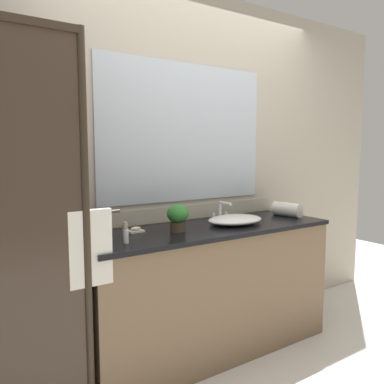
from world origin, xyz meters
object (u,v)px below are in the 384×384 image
faucet (221,214)px  potted_plant (178,216)px  soap_dish (136,230)px  rolled_towel_near_edge (287,209)px  sink_basin (235,220)px  amenity_bottle_shampoo (125,230)px  amenity_bottle_body_wash (126,235)px

faucet → potted_plant: size_ratio=0.96×
faucet → potted_plant: potted_plant is taller
soap_dish → faucet: bearing=2.0°
soap_dish → rolled_towel_near_edge: size_ratio=0.44×
potted_plant → sink_basin: bearing=-1.5°
sink_basin → faucet: faucet is taller
amenity_bottle_shampoo → rolled_towel_near_edge: rolled_towel_near_edge is taller
soap_dish → amenity_bottle_body_wash: bearing=-125.9°
sink_basin → amenity_bottle_body_wash: size_ratio=4.48×
faucet → rolled_towel_near_edge: faucet is taller
faucet → rolled_towel_near_edge: (0.55, -0.14, 0.01)m
rolled_towel_near_edge → amenity_bottle_shampoo: bearing=178.1°
sink_basin → soap_dish: (-0.71, 0.14, -0.02)m
faucet → sink_basin: bearing=-90.0°
amenity_bottle_body_wash → amenity_bottle_shampoo: size_ratio=1.07×
faucet → soap_dish: bearing=-178.0°
potted_plant → amenity_bottle_shampoo: potted_plant is taller
sink_basin → amenity_bottle_shampoo: amenity_bottle_shampoo is taller
sink_basin → rolled_towel_near_edge: bearing=2.3°
sink_basin → amenity_bottle_body_wash: bearing=-173.7°
sink_basin → faucet: size_ratio=2.48×
faucet → amenity_bottle_body_wash: faucet is taller
soap_dish → sink_basin: bearing=-11.2°
amenity_bottle_body_wash → rolled_towel_near_edge: (1.44, 0.12, 0.01)m
faucet → amenity_bottle_body_wash: (-0.88, -0.26, -0.01)m
faucet → rolled_towel_near_edge: 0.57m
sink_basin → faucet: (-0.00, 0.17, 0.02)m
faucet → amenity_bottle_shampoo: bearing=-173.1°
potted_plant → amenity_bottle_shampoo: size_ratio=2.02×
soap_dish → rolled_towel_near_edge: 1.27m
faucet → soap_dish: size_ratio=1.70×
sink_basin → rolled_towel_near_edge: size_ratio=1.83×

